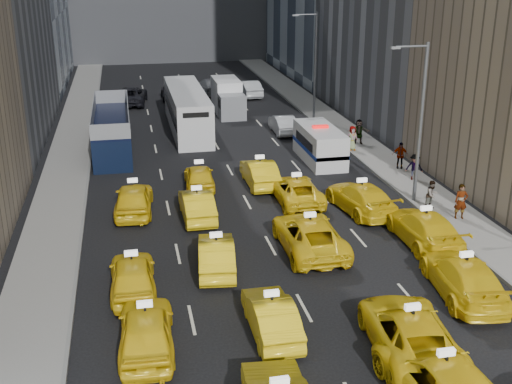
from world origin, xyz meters
TOP-DOWN VIEW (x-y plane):
  - ground at (0.00, 0.00)m, footprint 160.00×160.00m
  - sidewalk_west at (-10.50, 25.00)m, footprint 3.00×90.00m
  - sidewalk_east at (10.50, 25.00)m, footprint 3.00×90.00m
  - curb_west at (-9.05, 25.00)m, footprint 0.15×90.00m
  - curb_east at (9.05, 25.00)m, footprint 0.15×90.00m
  - streetlight_near at (9.18, 12.00)m, footprint 2.15×0.22m
  - streetlight_far at (9.18, 32.00)m, footprint 2.15×0.22m
  - taxi_2 at (2.61, -4.51)m, footprint 3.09×6.11m
  - taxi_4 at (-6.26, 0.32)m, footprint 2.16×4.89m
  - taxi_5 at (-1.69, 0.49)m, footprint 1.53×4.39m
  - taxi_6 at (2.79, -1.74)m, footprint 3.32×6.11m
  - taxi_7 at (6.71, 1.69)m, footprint 3.00×5.89m
  - taxi_8 at (-6.63, 4.67)m, footprint 1.89×4.64m
  - taxi_9 at (-2.93, 6.02)m, footprint 2.07×4.64m
  - taxi_10 at (1.69, 7.10)m, footprint 2.75×5.87m
  - taxi_11 at (7.37, 6.74)m, footprint 2.36×5.65m
  - taxi_12 at (-6.35, 13.62)m, footprint 2.37×5.05m
  - taxi_13 at (-3.07, 12.18)m, footprint 1.65×4.61m
  - taxi_14 at (2.76, 13.48)m, footprint 2.43×5.17m
  - taxi_15 at (5.84, 11.35)m, footprint 2.94×5.76m
  - taxi_16 at (-2.37, 16.90)m, footprint 1.95×4.37m
  - taxi_17 at (1.32, 16.72)m, footprint 1.68×4.81m
  - nypd_van at (6.35, 20.73)m, footprint 3.05×6.09m
  - double_decker at (-7.50, 26.30)m, footprint 3.14×11.28m
  - city_bus at (-1.62, 30.90)m, footprint 3.46×12.91m
  - box_truck at (2.53, 36.08)m, footprint 2.28×6.44m
  - misc_car_0 at (5.69, 28.47)m, footprint 1.64×4.48m
  - misc_car_1 at (-5.84, 41.64)m, footprint 3.40×6.18m
  - misc_car_2 at (2.13, 44.76)m, footprint 2.80×5.77m
  - misc_car_3 at (-1.92, 42.95)m, footprint 1.96×4.81m
  - misc_car_4 at (5.73, 42.88)m, footprint 2.11×5.11m
  - pedestrian_0 at (10.51, 9.01)m, footprint 0.77×0.59m
  - pedestrian_1 at (9.64, 10.57)m, footprint 0.90×0.70m
  - pedestrian_2 at (10.82, 15.36)m, footprint 1.14×0.81m
  - pedestrian_3 at (10.90, 17.72)m, footprint 1.12×0.80m
  - pedestrian_4 at (9.25, 22.30)m, footprint 0.91×0.58m
  - pedestrian_5 at (10.31, 23.83)m, footprint 1.75×0.92m

SIDE VIEW (x-z plane):
  - ground at x=0.00m, z-range 0.00..0.00m
  - sidewalk_west at x=-10.50m, z-range 0.00..0.15m
  - sidewalk_east at x=10.50m, z-range 0.00..0.15m
  - curb_west at x=-9.05m, z-range 0.00..0.18m
  - curb_east at x=9.05m, z-range 0.00..0.18m
  - taxi_14 at x=2.76m, z-range 0.00..1.43m
  - taxi_5 at x=-1.69m, z-range 0.00..1.45m
  - taxi_16 at x=-2.37m, z-range 0.00..1.46m
  - misc_car_0 at x=5.69m, z-range 0.00..1.46m
  - taxi_9 at x=-2.93m, z-range 0.00..1.48m
  - taxi_13 at x=-3.07m, z-range 0.00..1.51m
  - taxi_8 at x=-6.63m, z-range 0.00..1.58m
  - taxi_17 at x=1.32m, z-range 0.00..1.58m
  - taxi_15 at x=5.84m, z-range 0.00..1.60m
  - misc_car_2 at x=2.13m, z-range 0.00..1.62m
  - taxi_10 at x=1.69m, z-range 0.00..1.62m
  - taxi_6 at x=2.79m, z-range 0.00..1.63m
  - taxi_11 at x=7.37m, z-range 0.00..1.63m
  - misc_car_3 at x=-1.92m, z-range 0.00..1.63m
  - taxi_4 at x=-6.26m, z-range 0.00..1.64m
  - taxi_7 at x=6.71m, z-range 0.00..1.64m
  - misc_car_1 at x=-5.84m, z-range 0.00..1.64m
  - misc_car_4 at x=5.73m, z-range 0.00..1.65m
  - taxi_2 at x=2.61m, z-range 0.00..1.66m
  - taxi_12 at x=-6.35m, z-range 0.00..1.67m
  - pedestrian_1 at x=9.64m, z-range 0.15..1.78m
  - pedestrian_2 at x=10.82m, z-range 0.15..1.78m
  - pedestrian_3 at x=10.90m, z-range 0.15..1.90m
  - pedestrian_4 at x=9.25m, z-range 0.15..1.91m
  - pedestrian_5 at x=10.31m, z-range 0.15..1.97m
  - pedestrian_0 at x=10.51m, z-range 0.15..2.04m
  - nypd_van at x=6.35m, z-range -0.12..2.39m
  - box_truck at x=2.53m, z-range -0.03..2.90m
  - double_decker at x=-7.50m, z-range -0.02..3.23m
  - city_bus at x=-1.62m, z-range -0.01..3.28m
  - streetlight_near at x=9.18m, z-range 0.42..9.42m
  - streetlight_far at x=9.18m, z-range 0.42..9.42m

